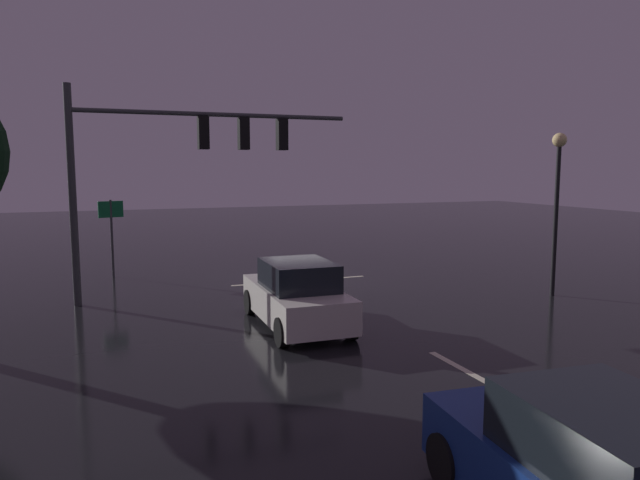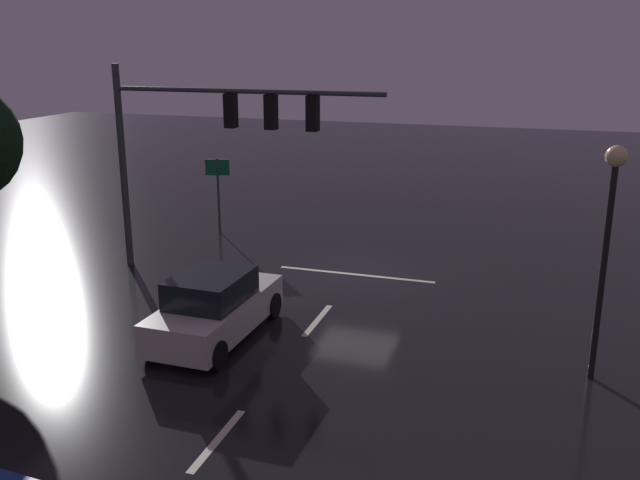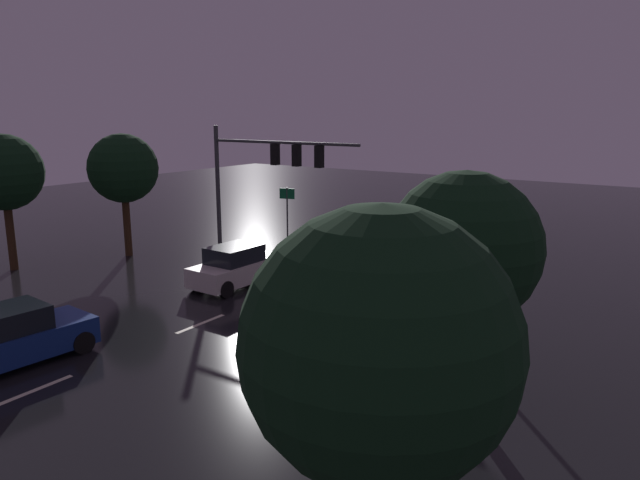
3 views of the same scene
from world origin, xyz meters
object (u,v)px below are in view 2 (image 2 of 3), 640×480
street_lamp_left_kerb (609,220)px  route_sign (218,179)px  car_approaching (215,307)px  traffic_signal_assembly (212,129)px

street_lamp_left_kerb → route_sign: 15.46m
car_approaching → route_sign: 9.90m
car_approaching → street_lamp_left_kerb: size_ratio=0.86×
street_lamp_left_kerb → route_sign: street_lamp_left_kerb is taller
traffic_signal_assembly → route_sign: (2.03, -4.38, -2.48)m
street_lamp_left_kerb → route_sign: size_ratio=1.78×
traffic_signal_assembly → street_lamp_left_kerb: size_ratio=1.68×
traffic_signal_assembly → route_sign: traffic_signal_assembly is taller
traffic_signal_assembly → car_approaching: (-2.13, 4.51, -3.75)m
street_lamp_left_kerb → traffic_signal_assembly: bearing=-20.1°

